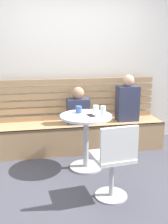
{
  "coord_description": "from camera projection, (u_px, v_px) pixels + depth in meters",
  "views": [
    {
      "loc": [
        -0.67,
        -2.76,
        1.62
      ],
      "look_at": [
        -0.0,
        0.66,
        0.75
      ],
      "focal_mm": 42.83,
      "sensor_mm": 36.0,
      "label": 1
    }
  ],
  "objects": [
    {
      "name": "ground",
      "position": [
        95.0,
        187.0,
        3.14
      ],
      "size": [
        8.0,
        8.0,
        0.0
      ],
      "primitive_type": "plane",
      "color": "#42424C"
    },
    {
      "name": "back_wall",
      "position": [
        72.0,
        56.0,
        4.35
      ],
      "size": [
        5.2,
        0.1,
        2.9
      ],
      "primitive_type": "cube",
      "color": "silver",
      "rests_on": "ground"
    },
    {
      "name": "booth_bench",
      "position": [
        78.0,
        136.0,
        4.23
      ],
      "size": [
        2.7,
        0.52,
        0.44
      ],
      "color": "tan",
      "rests_on": "ground"
    },
    {
      "name": "booth_backrest",
      "position": [
        75.0,
        99.0,
        4.33
      ],
      "size": [
        2.65,
        0.04,
        0.67
      ],
      "color": "#A68157",
      "rests_on": "booth_bench"
    },
    {
      "name": "cafe_table",
      "position": [
        86.0,
        131.0,
        3.52
      ],
      "size": [
        0.68,
        0.68,
        0.74
      ],
      "color": "#ADADB2",
      "rests_on": "ground"
    },
    {
      "name": "white_chair",
      "position": [
        114.0,
        159.0,
        2.79
      ],
      "size": [
        0.44,
        0.44,
        0.85
      ],
      "color": "#ADADB2",
      "rests_on": "ground"
    },
    {
      "name": "person_adult",
      "position": [
        127.0,
        100.0,
        4.25
      ],
      "size": [
        0.34,
        0.22,
        0.74
      ],
      "color": "#333851",
      "rests_on": "booth_bench"
    },
    {
      "name": "person_child_left",
      "position": [
        78.0,
        108.0,
        4.11
      ],
      "size": [
        0.34,
        0.22,
        0.57
      ],
      "color": "#333851",
      "rests_on": "booth_bench"
    },
    {
      "name": "cup_glass_tall",
      "position": [
        103.0,
        110.0,
        3.46
      ],
      "size": [
        0.07,
        0.07,
        0.12
      ],
      "primitive_type": "cylinder",
      "color": "silver",
      "rests_on": "cafe_table"
    },
    {
      "name": "cup_glass_short",
      "position": [
        96.0,
        108.0,
        3.69
      ],
      "size": [
        0.08,
        0.08,
        0.08
      ],
      "primitive_type": "cylinder",
      "color": "silver",
      "rests_on": "cafe_table"
    },
    {
      "name": "cup_mug_blue",
      "position": [
        79.0,
        109.0,
        3.57
      ],
      "size": [
        0.08,
        0.08,
        0.09
      ],
      "primitive_type": "cylinder",
      "color": "#3D5B9E",
      "rests_on": "cafe_table"
    },
    {
      "name": "phone_on_table",
      "position": [
        91.0,
        115.0,
        3.44
      ],
      "size": [
        0.1,
        0.15,
        0.01
      ],
      "primitive_type": "cube",
      "rotation": [
        0.0,
        0.0,
        0.21
      ],
      "color": "black",
      "rests_on": "cafe_table"
    }
  ]
}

